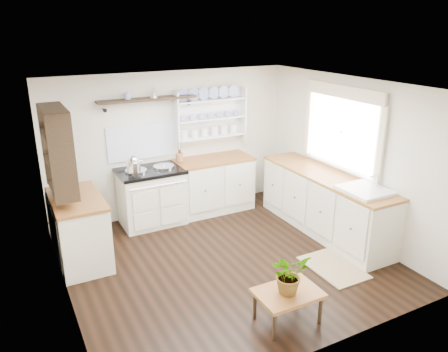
% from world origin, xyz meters
% --- Properties ---
extents(floor, '(4.00, 3.80, 0.01)m').
position_xyz_m(floor, '(0.00, 0.00, 0.00)').
color(floor, black).
rests_on(floor, ground).
extents(wall_back, '(4.00, 0.02, 2.30)m').
position_xyz_m(wall_back, '(0.00, 1.90, 1.15)').
color(wall_back, beige).
rests_on(wall_back, ground).
extents(wall_right, '(0.02, 3.80, 2.30)m').
position_xyz_m(wall_right, '(2.00, 0.00, 1.15)').
color(wall_right, beige).
rests_on(wall_right, ground).
extents(wall_left, '(0.02, 3.80, 2.30)m').
position_xyz_m(wall_left, '(-2.00, 0.00, 1.15)').
color(wall_left, beige).
rests_on(wall_left, ground).
extents(ceiling, '(4.00, 3.80, 0.01)m').
position_xyz_m(ceiling, '(0.00, 0.00, 2.30)').
color(ceiling, white).
rests_on(ceiling, wall_back).
extents(window, '(0.08, 1.55, 1.22)m').
position_xyz_m(window, '(1.95, 0.15, 1.56)').
color(window, white).
rests_on(window, wall_right).
extents(aga_cooker, '(0.99, 0.69, 0.92)m').
position_xyz_m(aga_cooker, '(-0.49, 1.57, 0.45)').
color(aga_cooker, beige).
rests_on(aga_cooker, floor).
extents(back_cabinets, '(1.27, 0.63, 0.90)m').
position_xyz_m(back_cabinets, '(0.60, 1.60, 0.46)').
color(back_cabinets, beige).
rests_on(back_cabinets, floor).
extents(right_cabinets, '(0.62, 2.43, 0.90)m').
position_xyz_m(right_cabinets, '(1.70, 0.10, 0.46)').
color(right_cabinets, beige).
rests_on(right_cabinets, floor).
extents(belfast_sink, '(0.55, 0.60, 0.45)m').
position_xyz_m(belfast_sink, '(1.70, -0.65, 0.80)').
color(belfast_sink, white).
rests_on(belfast_sink, right_cabinets).
extents(left_cabinets, '(0.62, 1.13, 0.90)m').
position_xyz_m(left_cabinets, '(-1.70, 0.90, 0.46)').
color(left_cabinets, beige).
rests_on(left_cabinets, floor).
extents(plate_rack, '(1.20, 0.22, 0.90)m').
position_xyz_m(plate_rack, '(0.65, 1.86, 1.56)').
color(plate_rack, white).
rests_on(plate_rack, wall_back).
extents(high_shelf, '(1.50, 0.29, 0.16)m').
position_xyz_m(high_shelf, '(-0.40, 1.78, 1.91)').
color(high_shelf, black).
rests_on(high_shelf, wall_back).
extents(left_shelving, '(0.28, 0.80, 1.05)m').
position_xyz_m(left_shelving, '(-1.84, 0.90, 1.55)').
color(left_shelving, black).
rests_on(left_shelving, wall_left).
extents(kettle, '(0.20, 0.20, 0.24)m').
position_xyz_m(kettle, '(-0.77, 1.45, 1.05)').
color(kettle, silver).
rests_on(kettle, aga_cooker).
extents(utensil_crock, '(0.11, 0.11, 0.13)m').
position_xyz_m(utensil_crock, '(0.04, 1.68, 0.97)').
color(utensil_crock, '#945836').
rests_on(utensil_crock, back_cabinets).
extents(center_table, '(0.67, 0.48, 0.36)m').
position_xyz_m(center_table, '(-0.03, -1.40, 0.32)').
color(center_table, brown).
rests_on(center_table, floor).
extents(potted_plant, '(0.41, 0.37, 0.43)m').
position_xyz_m(potted_plant, '(-0.03, -1.40, 0.58)').
color(potted_plant, '#3F7233').
rests_on(potted_plant, center_table).
extents(floor_rug, '(0.55, 0.85, 0.02)m').
position_xyz_m(floor_rug, '(1.12, -0.81, 0.01)').
color(floor_rug, olive).
rests_on(floor_rug, floor).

